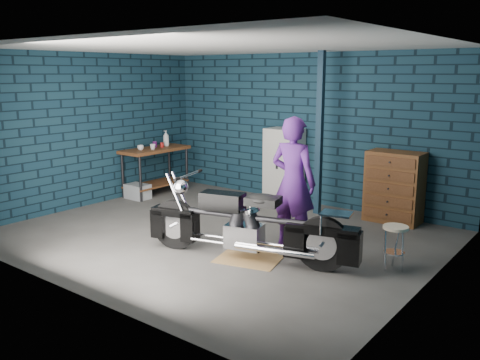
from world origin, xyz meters
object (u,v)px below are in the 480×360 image
object	(u,v)px
tool_chest	(394,187)
workbench	(156,171)
person	(293,183)
shop_stool	(394,248)
storage_bin	(138,191)
locker	(284,166)
motorcycle	(249,220)

from	to	relation	value
tool_chest	workbench	bearing A→B (deg)	-167.83
person	shop_stool	bearing A→B (deg)	177.95
workbench	shop_stool	size ratio (longest dim) A/B	2.53
person	shop_stool	world-z (taller)	person
person	tool_chest	bearing A→B (deg)	-110.78
shop_stool	storage_bin	bearing A→B (deg)	174.39
workbench	tool_chest	bearing A→B (deg)	12.17
person	locker	xyz separation A→B (m)	(-1.42, 1.97, -0.21)
tool_chest	shop_stool	distance (m)	2.14
locker	tool_chest	world-z (taller)	locker
locker	tool_chest	size ratio (longest dim) A/B	1.20
motorcycle	locker	xyz separation A→B (m)	(-1.25, 2.76, 0.15)
locker	shop_stool	distance (m)	3.49
tool_chest	shop_stool	xyz separation A→B (m)	(0.78, -1.97, -0.29)
shop_stool	locker	bearing A→B (deg)	145.45
motorcycle	storage_bin	world-z (taller)	motorcycle
storage_bin	shop_stool	xyz separation A→B (m)	(5.20, -0.51, 0.14)
motorcycle	storage_bin	size ratio (longest dim) A/B	5.40
storage_bin	shop_stool	size ratio (longest dim) A/B	0.81
person	locker	world-z (taller)	person
motorcycle	shop_stool	size ratio (longest dim) A/B	4.35
storage_bin	tool_chest	xyz separation A→B (m)	(4.42, 1.46, 0.43)
storage_bin	workbench	bearing A→B (deg)	92.29
workbench	storage_bin	size ratio (longest dim) A/B	3.15
motorcycle	tool_chest	xyz separation A→B (m)	(0.82, 2.76, 0.04)
workbench	person	xyz separation A→B (m)	(3.78, -1.02, 0.44)
workbench	storage_bin	world-z (taller)	workbench
storage_bin	tool_chest	bearing A→B (deg)	18.25
motorcycle	workbench	bearing A→B (deg)	139.25
workbench	shop_stool	world-z (taller)	workbench
motorcycle	shop_stool	distance (m)	1.81
locker	storage_bin	bearing A→B (deg)	-148.10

